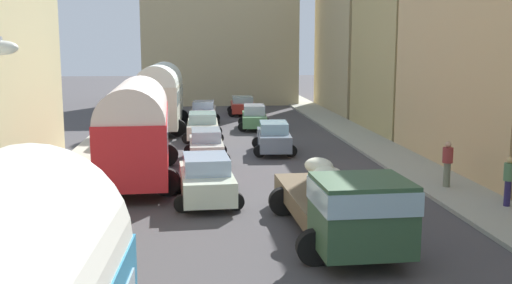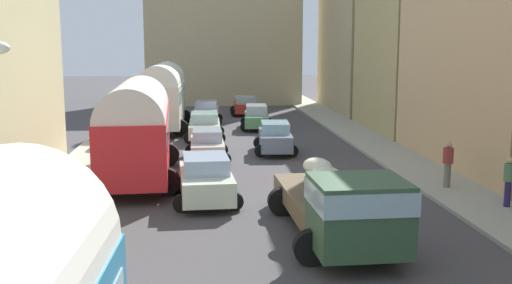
{
  "view_description": "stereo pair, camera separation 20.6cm",
  "coord_description": "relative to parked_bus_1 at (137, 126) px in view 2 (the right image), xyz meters",
  "views": [
    {
      "loc": [
        -2.22,
        -0.79,
        5.45
      ],
      "look_at": [
        0.0,
        21.46,
        1.78
      ],
      "focal_mm": 42.11,
      "sensor_mm": 36.0,
      "label": 1
    },
    {
      "loc": [
        -2.02,
        -0.81,
        5.45
      ],
      "look_at": [
        0.0,
        21.46,
        1.78
      ],
      "focal_mm": 42.11,
      "sensor_mm": 36.0,
      "label": 2
    }
  ],
  "objects": [
    {
      "name": "car_1",
      "position": [
        6.13,
        14.26,
        -1.41
      ],
      "size": [
        2.29,
        4.27,
        1.55
      ],
      "color": "#568E59",
      "rests_on": "ground"
    },
    {
      "name": "car_2",
      "position": [
        5.97,
        21.91,
        -1.45
      ],
      "size": [
        2.4,
        3.68,
        1.44
      ],
      "color": "#AF2A21",
      "rests_on": "ground"
    },
    {
      "name": "car_0",
      "position": [
        6.27,
        5.54,
        -1.4
      ],
      "size": [
        2.28,
        4.05,
        1.56
      ],
      "color": "slate",
      "rests_on": "ground"
    },
    {
      "name": "car_3",
      "position": [
        2.71,
        -3.69,
        -1.37
      ],
      "size": [
        2.46,
        4.16,
        1.63
      ],
      "color": "silver",
      "rests_on": "ground"
    },
    {
      "name": "building_right_3",
      "position": [
        15.2,
        12.33,
        2.84
      ],
      "size": [
        4.55,
        9.31,
        9.99
      ],
      "color": "tan",
      "rests_on": "ground"
    },
    {
      "name": "distant_church",
      "position": [
        4.63,
        32.04,
        4.87
      ],
      "size": [
        13.8,
        7.13,
        19.97
      ],
      "color": "tan",
      "rests_on": "ground"
    },
    {
      "name": "building_right_4",
      "position": [
        15.75,
        23.83,
        3.29
      ],
      "size": [
        5.75,
        12.27,
        10.89
      ],
      "color": "tan",
      "rests_on": "ground"
    },
    {
      "name": "pedestrian_2",
      "position": [
        12.59,
        -5.77,
        -1.15
      ],
      "size": [
        0.44,
        0.44,
        1.8
      ],
      "color": "#282153",
      "rests_on": "ground"
    },
    {
      "name": "building_right_2",
      "position": [
        15.19,
        1.3,
        4.42
      ],
      "size": [
        4.1,
        12.12,
        13.21
      ],
      "color": "tan",
      "rests_on": "ground"
    },
    {
      "name": "car_5",
      "position": [
        2.75,
        10.08,
        -1.4
      ],
      "size": [
        2.35,
        4.35,
        1.56
      ],
      "color": "beige",
      "rests_on": "ground"
    },
    {
      "name": "parked_bus_2",
      "position": [
        0.17,
        14.24,
        0.15
      ],
      "size": [
        3.43,
        8.74,
        4.22
      ],
      "color": "beige",
      "rests_on": "ground"
    },
    {
      "name": "sidewalk_right",
      "position": [
        11.88,
        3.68,
        -2.11
      ],
      "size": [
        2.5,
        70.0,
        0.14
      ],
      "primitive_type": "cube",
      "color": "#9D9E8F",
      "rests_on": "ground"
    },
    {
      "name": "cargo_truck_0",
      "position": [
        6.32,
        -8.66,
        -1.0
      ],
      "size": [
        3.26,
        7.51,
        2.21
      ],
      "color": "#305034",
      "rests_on": "ground"
    },
    {
      "name": "parked_bus_1",
      "position": [
        0.0,
        0.0,
        0.0
      ],
      "size": [
        3.59,
        8.88,
        3.99
      ],
      "color": "red",
      "rests_on": "ground"
    },
    {
      "name": "pedestrian_3",
      "position": [
        11.72,
        -2.95,
        -1.13
      ],
      "size": [
        0.55,
        0.55,
        1.86
      ],
      "color": "slate",
      "rests_on": "ground"
    },
    {
      "name": "car_4",
      "position": [
        2.83,
        3.66,
        -1.43
      ],
      "size": [
        2.14,
        3.92,
        1.5
      ],
      "color": "silver",
      "rests_on": "ground"
    },
    {
      "name": "sidewalk_left",
      "position": [
        -2.62,
        3.68,
        -2.11
      ],
      "size": [
        2.5,
        70.0,
        0.14
      ],
      "primitive_type": "cube",
      "color": "#B3A996",
      "rests_on": "ground"
    },
    {
      "name": "car_6",
      "position": [
        2.9,
        16.73,
        -1.38
      ],
      "size": [
        2.32,
        3.74,
        1.61
      ],
      "color": "white",
      "rests_on": "ground"
    },
    {
      "name": "ground_plane",
      "position": [
        4.63,
        3.68,
        -2.18
      ],
      "size": [
        154.0,
        154.0,
        0.0
      ],
      "primitive_type": "plane",
      "color": "#444144"
    }
  ]
}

